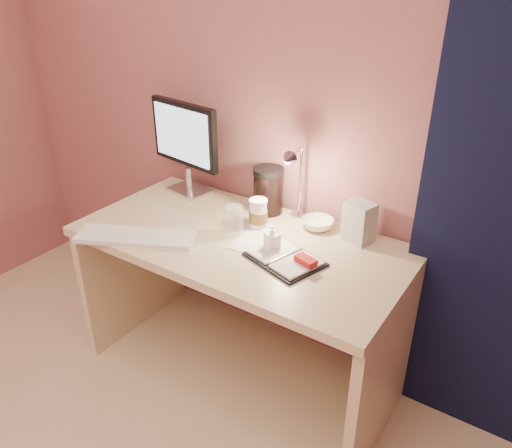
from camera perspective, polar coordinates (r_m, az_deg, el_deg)
The scene contains 13 objects.
desk at distance 2.25m, azimuth -0.65°, elevation -5.85°, with size 1.40×0.70×0.73m.
monitor at distance 2.44m, azimuth -7.98°, elevation 9.51°, with size 0.42×0.18×0.45m.
keyboard at distance 2.13m, azimuth -13.57°, elevation -1.42°, with size 0.49×0.14×0.02m, color white.
planner at distance 1.92m, azimuth 3.53°, elevation -3.98°, with size 0.33×0.28×0.04m.
paper_b at distance 2.03m, azimuth -0.66°, elevation -2.33°, with size 0.15×0.15×0.00m, color silver.
paper_c at distance 2.13m, azimuth 0.07°, elevation -0.86°, with size 0.14×0.14×0.00m, color silver.
coffee_cup at distance 2.14m, azimuth 0.25°, elevation 1.12°, with size 0.08×0.08×0.13m.
clear_cup at distance 2.09m, azimuth -2.45°, elevation 0.40°, with size 0.07×0.07×0.13m, color white.
bowl at distance 2.16m, azimuth 7.04°, elevation 0.01°, with size 0.14×0.14×0.04m, color white.
lotion_bottle at distance 1.97m, azimuth 1.87°, elevation -1.64°, with size 0.05×0.05×0.11m, color white.
dark_jar at distance 2.27m, azimuth 1.42°, elevation 3.60°, with size 0.13×0.13×0.19m, color black.
product_box at distance 2.07m, azimuth 11.70°, elevation 0.22°, with size 0.11×0.09×0.17m, color #B0AFAC.
desk_lamp at distance 2.11m, azimuth 3.81°, elevation 5.30°, with size 0.09×0.21×0.35m.
Camera 1 is at (1.06, -0.10, 1.75)m, focal length 35.00 mm.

